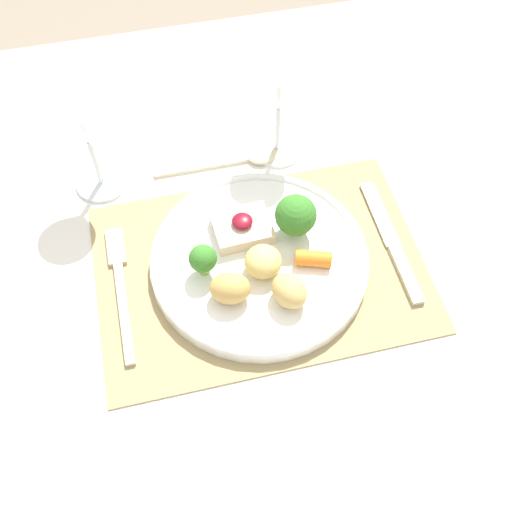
{
  "coord_description": "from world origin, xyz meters",
  "views": [
    {
      "loc": [
        -0.1,
        -0.42,
        1.41
      ],
      "look_at": [
        -0.0,
        0.01,
        0.75
      ],
      "focal_mm": 42.0,
      "sensor_mm": 36.0,
      "label": 1
    }
  ],
  "objects": [
    {
      "name": "wine_glass_near",
      "position": [
        0.07,
        0.2,
        0.85
      ],
      "size": [
        0.08,
        0.08,
        0.16
      ],
      "color": "white",
      "rests_on": "dining_table"
    },
    {
      "name": "wine_glass_far",
      "position": [
        -0.19,
        0.2,
        0.85
      ],
      "size": [
        0.08,
        0.08,
        0.16
      ],
      "color": "white",
      "rests_on": "dining_table"
    },
    {
      "name": "fork",
      "position": [
        -0.19,
        0.02,
        0.74
      ],
      "size": [
        0.02,
        0.21,
        0.01
      ],
      "rotation": [
        0.0,
        0.0,
        0.01
      ],
      "color": "beige",
      "rests_on": "placemat"
    },
    {
      "name": "spoon",
      "position": [
        0.02,
        0.19,
        0.74
      ],
      "size": [
        0.19,
        0.04,
        0.01
      ],
      "rotation": [
        0.0,
        0.0,
        0.03
      ],
      "color": "beige",
      "rests_on": "dining_table"
    },
    {
      "name": "dinner_plate",
      "position": [
        -0.0,
        0.0,
        0.75
      ],
      "size": [
        0.29,
        0.29,
        0.08
      ],
      "color": "white",
      "rests_on": "placemat"
    },
    {
      "name": "knife",
      "position": [
        0.18,
        -0.01,
        0.74
      ],
      "size": [
        0.02,
        0.21,
        0.01
      ],
      "rotation": [
        0.0,
        0.0,
        0.0
      ],
      "color": "beige",
      "rests_on": "placemat"
    },
    {
      "name": "dining_table",
      "position": [
        0.0,
        0.0,
        0.65
      ],
      "size": [
        1.43,
        1.09,
        0.73
      ],
      "color": "white",
      "rests_on": "ground_plane"
    },
    {
      "name": "ground_plane",
      "position": [
        0.0,
        0.0,
        0.0
      ],
      "size": [
        8.0,
        8.0,
        0.0
      ],
      "primitive_type": "plane",
      "color": "gray"
    },
    {
      "name": "placemat",
      "position": [
        0.0,
        0.0,
        0.73
      ],
      "size": [
        0.44,
        0.3,
        0.0
      ],
      "primitive_type": "cube",
      "color": "#9E895B",
      "rests_on": "dining_table"
    }
  ]
}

